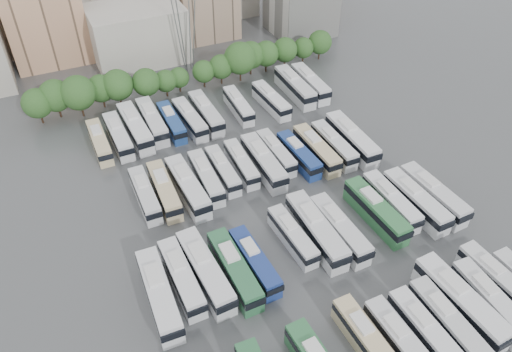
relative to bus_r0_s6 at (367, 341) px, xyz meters
name	(u,v)px	position (x,y,z in m)	size (l,w,h in m)	color
ground	(287,219)	(1.67, 22.80, -1.75)	(220.00, 220.00, 0.00)	#424447
tree_line	(181,72)	(-0.40, 64.86, 2.63)	(65.77, 7.98, 8.55)	black
city_buildings	(118,8)	(-5.80, 94.67, 6.12)	(102.00, 35.00, 20.00)	#9E998E
bus_r0_s6	(367,341)	(0.00, 0.00, 0.00)	(2.66, 11.43, 3.57)	beige
bus_r0_s7	(402,344)	(3.33, -1.99, 0.05)	(2.78, 11.78, 3.68)	silver
bus_r0_s8	(426,333)	(6.75, -2.07, 0.06)	(2.63, 11.77, 3.69)	silver
bus_r0_s9	(447,322)	(9.91, -1.93, 0.07)	(2.76, 11.89, 3.72)	silver
bus_r0_s10	(460,302)	(13.13, -0.50, 0.35)	(3.64, 13.79, 4.29)	silver
bus_r0_s11	(490,302)	(16.65, -1.94, 0.10)	(3.15, 12.13, 3.77)	silver
bus_r0_s12	(498,281)	(19.91, 0.08, 0.07)	(3.08, 11.91, 3.71)	silver
bus_r1_s0	(159,294)	(-19.71, 16.01, 0.28)	(3.40, 13.34, 4.15)	silver
bus_r1_s1	(182,277)	(-16.33, 17.50, 0.10)	(2.79, 12.10, 3.78)	silver
bus_r1_s2	(205,271)	(-13.28, 17.03, 0.31)	(3.60, 13.55, 4.21)	silver
bus_r1_s3	(235,270)	(-9.74, 15.74, 0.20)	(2.91, 12.69, 3.97)	#2C6640
bus_r1_s4	(255,262)	(-6.76, 15.99, -0.01)	(2.90, 11.44, 3.56)	navy
bus_r1_s6	(293,236)	(0.02, 18.04, -0.09)	(2.75, 10.91, 3.40)	silver
bus_r1_s7	(316,230)	(3.31, 17.24, 0.36)	(3.22, 13.75, 4.30)	silver
bus_r1_s8	(339,229)	(6.48, 16.22, 0.18)	(2.93, 12.61, 3.94)	silver
bus_r1_s10	(376,211)	(13.31, 17.07, 0.21)	(3.23, 12.87, 4.01)	#307240
bus_r1_s11	(391,201)	(16.64, 17.91, 0.09)	(2.72, 11.98, 3.75)	silver
bus_r1_s12	(416,201)	(19.96, 16.34, 0.22)	(3.16, 12.92, 4.03)	silver
bus_r1_s13	(433,194)	(23.28, 16.37, 0.23)	(3.39, 13.02, 4.05)	silver
bus_r2_s1	(145,195)	(-16.36, 35.04, -0.01)	(2.61, 11.34, 3.55)	silver
bus_r2_s2	(164,190)	(-13.41, 34.67, 0.09)	(3.01, 12.08, 3.76)	#C8B489
bus_r2_s3	(188,187)	(-9.95, 33.70, 0.27)	(3.35, 13.23, 4.12)	silver
bus_r2_s4	(206,177)	(-6.53, 34.87, 0.05)	(2.99, 11.83, 3.68)	silver
bus_r2_s5	(223,170)	(-3.36, 35.57, -0.08)	(2.54, 10.92, 3.42)	silver
bus_r2_s6	(241,163)	(0.05, 35.91, -0.08)	(2.79, 10.97, 3.42)	silver
bus_r2_s7	(263,162)	(3.34, 34.38, 0.25)	(3.06, 13.07, 4.09)	silver
bus_r2_s8	(276,152)	(6.53, 36.14, -0.05)	(2.50, 11.08, 3.47)	silver
bus_r2_s9	(299,155)	(9.70, 33.96, -0.01)	(2.88, 11.39, 3.55)	navy
bus_r2_s10	(316,150)	(13.02, 33.78, 0.12)	(2.75, 12.20, 3.82)	#CDBA8D
bus_r2_s11	(334,145)	(16.46, 33.79, 0.07)	(2.58, 11.82, 3.71)	silver
bus_r2_s12	(352,139)	(19.99, 33.63, 0.35)	(3.26, 13.69, 4.28)	silver
bus_r3_s0	(99,142)	(-19.87, 51.77, -0.02)	(2.47, 11.28, 3.54)	beige
bus_r3_s1	(118,136)	(-16.51, 51.95, 0.11)	(2.90, 12.18, 3.81)	silver
bus_r3_s2	(135,127)	(-13.22, 52.93, 0.33)	(3.52, 13.63, 4.24)	silver
bus_r3_s3	(152,121)	(-9.89, 53.81, 0.23)	(2.81, 12.86, 4.03)	silver
bus_r3_s4	(172,122)	(-6.67, 52.41, -0.04)	(2.46, 11.17, 3.50)	navy
bus_r3_s5	(190,119)	(-3.36, 51.75, 0.08)	(3.21, 12.02, 3.73)	silver
bus_r3_s6	(206,113)	(0.03, 52.25, 0.19)	(2.81, 12.61, 3.95)	silver
bus_r3_s8	(238,105)	(6.71, 52.48, -0.03)	(2.91, 11.26, 3.50)	silver
bus_r3_s10	(271,100)	(13.15, 51.41, 0.05)	(3.11, 11.80, 3.67)	white
bus_r3_s12	(295,87)	(19.60, 53.70, 0.31)	(3.16, 13.47, 4.21)	silver
bus_r3_s13	(310,83)	(23.17, 53.76, 0.22)	(3.25, 12.89, 4.02)	silver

